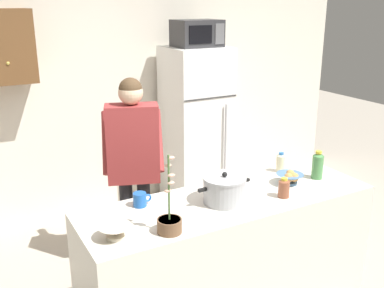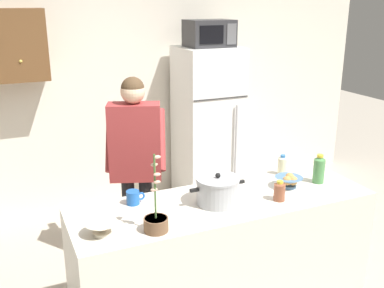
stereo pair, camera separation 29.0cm
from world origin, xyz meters
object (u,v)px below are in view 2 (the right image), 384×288
Objects in this scene: cooking_pot at (218,190)px; microwave at (209,33)px; bottle_far_corner at (279,191)px; coffee_mug at (133,197)px; bread_bowl at (289,181)px; bottle_near_edge at (319,169)px; bottle_mid_counter at (282,165)px; refrigerator at (207,127)px; empty_bowl at (101,228)px; potted_orchid at (156,220)px; person_near_pot at (135,152)px.

microwave is at bearing 65.89° from cooking_pot.
bottle_far_corner is at bearing -101.83° from microwave.
microwave reaches higher than coffee_mug.
cooking_pot is 1.97× the size of bread_bowl.
bottle_near_edge is (0.87, 0.02, 0.02)m from cooking_pot.
bread_bowl is at bearing 177.65° from bottle_near_edge.
refrigerator is at bearing 85.93° from bottle_mid_counter.
bottle_mid_counter reaches higher than empty_bowl.
bottle_far_corner is at bearing -20.54° from coffee_mug.
bottle_mid_counter is at bearing -94.07° from refrigerator.
potted_orchid is at bearing -87.88° from coffee_mug.
refrigerator is 12.26× the size of bottle_far_corner.
cooking_pot is 1.82× the size of bottle_near_edge.
bottle_near_edge is at bearing -2.35° from bread_bowl.
bottle_mid_counter is (-0.16, 0.25, -0.03)m from bottle_near_edge.
bottle_far_corner is (0.94, -0.35, 0.02)m from coffee_mug.
bread_bowl is 0.26m from bottle_mid_counter.
bottle_near_edge is 0.46× the size of potted_orchid.
potted_orchid is at bearing -168.71° from bread_bowl.
refrigerator is at bearing 83.20° from bread_bowl.
bottle_far_corner is (0.41, -0.13, -0.02)m from cooking_pot.
microwave is 2.43× the size of empty_bowl.
person_near_pot is 1.14m from potted_orchid.
bread_bowl is 0.92× the size of bottle_near_edge.
empty_bowl is (-0.83, -0.11, -0.05)m from cooking_pot.
person_near_pot is (-1.13, -0.95, 0.16)m from refrigerator.
bottle_mid_counter is 0.34× the size of potted_orchid.
coffee_mug is at bearing -177.88° from bottle_mid_counter.
person_near_pot is 1.48m from bottle_near_edge.
microwave is 1.17× the size of cooking_pot.
bottle_mid_counter is at bearing -32.74° from person_near_pot.
microwave is 2.33m from coffee_mug.
empty_bowl is at bearing -175.71° from bottle_near_edge.
refrigerator is at bearing 78.29° from bottle_far_corner.
microwave reaches higher than cooking_pot.
bottle_near_edge reaches higher than empty_bowl.
person_near_pot is at bearing 71.75° from coffee_mug.
microwave is (0.00, -0.02, 1.03)m from refrigerator.
potted_orchid is (-0.93, -0.06, -0.00)m from bottle_far_corner.
bottle_near_edge is at bearing -88.70° from refrigerator.
empty_bowl is 1.36× the size of bottle_far_corner.
refrigerator reaches higher than bread_bowl.
cooking_pot is at bearing -177.48° from bread_bowl.
coffee_mug is at bearing -129.42° from refrigerator.
bottle_far_corner is at bearing -140.71° from bread_bowl.
bottle_near_edge is 1.55× the size of bottle_far_corner.
microwave is at bearing -89.93° from refrigerator.
bread_bowl is at bearing 39.29° from bottle_far_corner.
cooking_pot is at bearing 7.67° from empty_bowl.
cooking_pot is 0.43m from bottle_far_corner.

